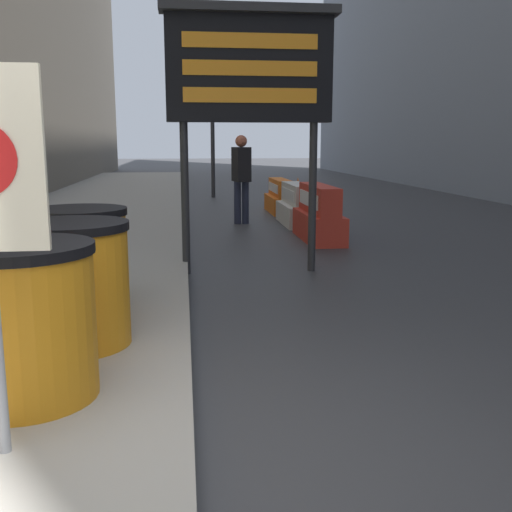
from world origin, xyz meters
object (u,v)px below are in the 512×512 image
at_px(traffic_cone_near, 303,201).
at_px(traffic_cone_far, 298,190).
at_px(traffic_light_near_curb, 212,103).
at_px(pedestrian_worker, 241,172).
at_px(barrel_drum_foreground, 23,321).
at_px(traffic_cone_mid, 320,227).
at_px(barrel_drum_middle, 73,284).
at_px(jersey_barrier_red_striped, 319,216).
at_px(barrel_drum_back, 80,260).
at_px(jersey_barrier_white, 297,206).
at_px(message_board, 249,71).
at_px(jersey_barrier_orange_near, 280,198).

bearing_deg(traffic_cone_near, traffic_cone_far, 81.47).
distance_m(traffic_light_near_curb, pedestrian_worker, 6.28).
distance_m(barrel_drum_foreground, traffic_cone_mid, 6.74).
relative_size(barrel_drum_foreground, traffic_light_near_curb, 0.24).
height_order(barrel_drum_middle, jersey_barrier_red_striped, barrel_drum_middle).
bearing_deg(pedestrian_worker, jersey_barrier_red_striped, -165.23).
distance_m(barrel_drum_back, traffic_cone_far, 11.66).
xyz_separation_m(barrel_drum_back, traffic_cone_near, (3.57, 7.84, -0.28)).
bearing_deg(barrel_drum_back, jersey_barrier_white, 64.18).
relative_size(jersey_barrier_red_striped, traffic_cone_far, 2.52).
xyz_separation_m(traffic_cone_near, traffic_cone_far, (0.46, 3.10, -0.00)).
bearing_deg(barrel_drum_foreground, jersey_barrier_red_striped, 63.59).
distance_m(barrel_drum_foreground, pedestrian_worker, 8.93).
height_order(barrel_drum_back, pedestrian_worker, pedestrian_worker).
bearing_deg(jersey_barrier_red_striped, traffic_cone_mid, -100.24).
relative_size(barrel_drum_foreground, pedestrian_worker, 0.51).
relative_size(barrel_drum_middle, message_board, 0.28).
bearing_deg(jersey_barrier_orange_near, barrel_drum_foreground, -106.88).
bearing_deg(traffic_cone_far, message_board, -104.62).
bearing_deg(jersey_barrier_red_striped, pedestrian_worker, 116.67).
xyz_separation_m(barrel_drum_middle, traffic_light_near_curb, (1.71, 13.76, 2.16)).
bearing_deg(traffic_cone_near, jersey_barrier_red_striped, -96.67).
height_order(jersey_barrier_red_striped, jersey_barrier_white, jersey_barrier_red_striped).
relative_size(jersey_barrier_orange_near, traffic_cone_mid, 2.82).
bearing_deg(traffic_light_near_curb, traffic_cone_mid, -81.54).
distance_m(jersey_barrier_orange_near, traffic_cone_near, 0.95).
bearing_deg(jersey_barrier_orange_near, message_board, -102.45).
bearing_deg(barrel_drum_middle, jersey_barrier_white, 67.67).
height_order(traffic_cone_mid, traffic_cone_far, traffic_cone_far).
bearing_deg(pedestrian_worker, traffic_cone_near, -67.15).
bearing_deg(barrel_drum_back, traffic_cone_mid, 52.85).
height_order(barrel_drum_foreground, traffic_light_near_curb, traffic_light_near_curb).
distance_m(barrel_drum_middle, jersey_barrier_red_striped, 6.34).
distance_m(jersey_barrier_red_striped, jersey_barrier_orange_near, 4.12).
distance_m(traffic_cone_far, traffic_light_near_curb, 3.81).
bearing_deg(barrel_drum_middle, traffic_cone_near, 68.39).
bearing_deg(traffic_cone_mid, barrel_drum_middle, -120.85).
bearing_deg(traffic_cone_near, barrel_drum_middle, -111.61).
height_order(barrel_drum_foreground, traffic_cone_near, barrel_drum_foreground).
relative_size(traffic_cone_mid, pedestrian_worker, 0.34).
relative_size(traffic_light_near_curb, pedestrian_worker, 2.15).
distance_m(traffic_cone_mid, pedestrian_worker, 2.99).
xyz_separation_m(barrel_drum_back, message_board, (1.74, 2.14, 1.87)).
xyz_separation_m(barrel_drum_back, jersey_barrier_white, (3.19, 6.60, -0.26)).
distance_m(barrel_drum_foreground, barrel_drum_back, 1.87).
bearing_deg(traffic_cone_near, jersey_barrier_orange_near, 113.57).
bearing_deg(barrel_drum_middle, pedestrian_worker, 75.61).
height_order(jersey_barrier_red_striped, pedestrian_worker, pedestrian_worker).
bearing_deg(traffic_cone_mid, traffic_cone_near, 82.86).
height_order(traffic_cone_near, traffic_cone_mid, traffic_cone_near).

